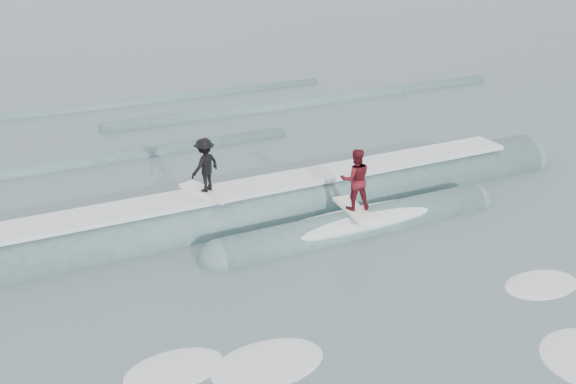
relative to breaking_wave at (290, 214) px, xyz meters
name	(u,v)px	position (x,y,z in m)	size (l,w,h in m)	color
ground	(396,318)	(-0.35, -6.26, -0.04)	(160.00, 160.00, 0.00)	#3F535C
breaking_wave	(290,214)	(0.00, 0.00, 0.00)	(23.42, 3.81, 2.06)	#385D5F
surfer_black	(205,167)	(-2.60, 0.43, 1.89)	(1.22, 2.07, 1.74)	silver
surfer_red	(355,182)	(1.27, -1.77, 1.53)	(1.09, 2.05, 1.97)	white
whitewater	(424,344)	(-0.38, -7.38, -0.04)	(11.39, 5.16, 0.10)	white
far_swells	(188,123)	(0.40, 11.39, -0.04)	(36.95, 8.65, 0.80)	#385D5F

